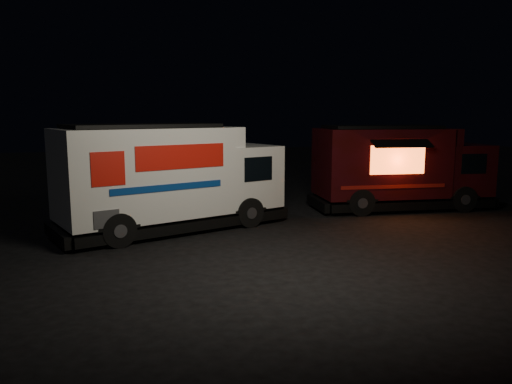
{
  "coord_description": "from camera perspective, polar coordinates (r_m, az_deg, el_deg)",
  "views": [
    {
      "loc": [
        -4.56,
        -14.16,
        3.86
      ],
      "look_at": [
        0.07,
        2.0,
        1.2
      ],
      "focal_mm": 35.0,
      "sensor_mm": 36.0,
      "label": 1
    }
  ],
  "objects": [
    {
      "name": "red_truck",
      "position": [
        21.15,
        16.34,
        2.74
      ],
      "size": [
        7.51,
        3.4,
        3.39
      ],
      "primitive_type": null,
      "rotation": [
        0.0,
        0.0,
        -0.1
      ],
      "color": "black",
      "rests_on": "ground"
    },
    {
      "name": "white_truck",
      "position": [
        16.78,
        -9.38,
        1.69
      ],
      "size": [
        8.23,
        5.03,
        3.53
      ],
      "primitive_type": null,
      "rotation": [
        0.0,
        0.0,
        0.33
      ],
      "color": "silver",
      "rests_on": "ground"
    },
    {
      "name": "ground",
      "position": [
        15.36,
        1.8,
        -5.57
      ],
      "size": [
        80.0,
        80.0,
        0.0
      ],
      "primitive_type": "plane",
      "color": "black",
      "rests_on": "ground"
    }
  ]
}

